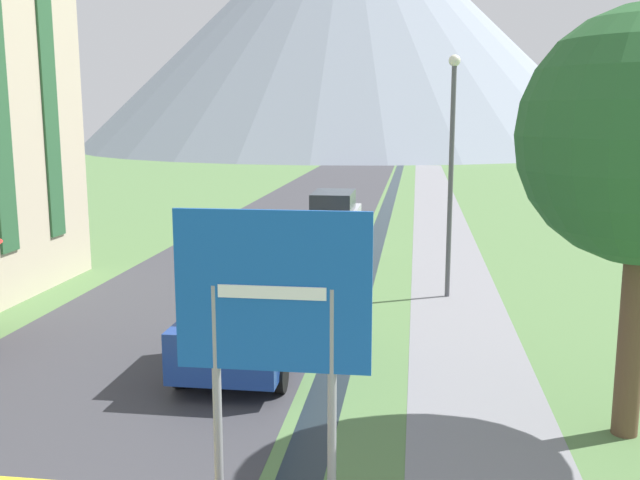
{
  "coord_description": "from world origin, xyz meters",
  "views": [
    {
      "loc": [
        2.55,
        -3.19,
        4.5
      ],
      "look_at": [
        0.77,
        10.0,
        2.12
      ],
      "focal_mm": 40.0,
      "sensor_mm": 36.0,
      "label": 1
    }
  ],
  "objects_px": {
    "parked_car_near": "(246,317)",
    "parked_car_far": "(334,217)",
    "streetlamp": "(451,158)",
    "road_sign": "(273,318)"
  },
  "relations": [
    {
      "from": "parked_car_near",
      "to": "parked_car_far",
      "type": "bearing_deg",
      "value": 89.39
    },
    {
      "from": "parked_car_near",
      "to": "parked_car_far",
      "type": "xyz_separation_m",
      "value": [
        0.13,
        12.53,
        -0.0
      ]
    },
    {
      "from": "parked_car_far",
      "to": "streetlamp",
      "type": "bearing_deg",
      "value": -62.49
    },
    {
      "from": "road_sign",
      "to": "parked_car_near",
      "type": "bearing_deg",
      "value": 107.1
    },
    {
      "from": "streetlamp",
      "to": "parked_car_far",
      "type": "bearing_deg",
      "value": 117.51
    },
    {
      "from": "road_sign",
      "to": "streetlamp",
      "type": "xyz_separation_m",
      "value": [
        2.32,
        10.3,
        1.07
      ]
    },
    {
      "from": "streetlamp",
      "to": "parked_car_near",
      "type": "bearing_deg",
      "value": -124.5
    },
    {
      "from": "road_sign",
      "to": "streetlamp",
      "type": "height_order",
      "value": "streetlamp"
    },
    {
      "from": "parked_car_far",
      "to": "streetlamp",
      "type": "distance_m",
      "value": 8.3
    },
    {
      "from": "parked_car_far",
      "to": "road_sign",
      "type": "bearing_deg",
      "value": -85.58
    }
  ]
}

